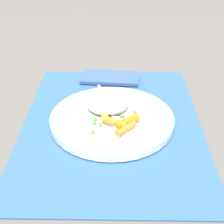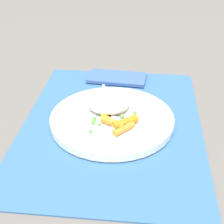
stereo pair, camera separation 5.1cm
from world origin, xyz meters
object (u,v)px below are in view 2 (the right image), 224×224
Objects in this scene: carrot_portion at (119,124)px; napkin at (117,78)px; rice_mound at (108,103)px; plate at (112,119)px; fork at (111,111)px.

napkin is (-0.24, -0.02, -0.02)m from carrot_portion.
napkin is (-0.18, 0.00, -0.03)m from rice_mound.
fork reaches higher than plate.
rice_mound is at bearing -0.87° from napkin.
fork is at bearing -158.45° from carrot_portion.
carrot_portion reaches higher than plate.
rice_mound is at bearing -153.36° from fork.
plate is at bearing -155.70° from carrot_portion.
carrot_portion is 0.25m from napkin.
napkin is (-0.21, -0.01, -0.00)m from plate.
napkin is at bearing -174.16° from carrot_portion.
plate is 0.04m from carrot_portion.
rice_mound is at bearing -159.83° from plate.
plate is 0.02m from fork.
carrot_portion is (0.04, 0.02, 0.02)m from plate.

